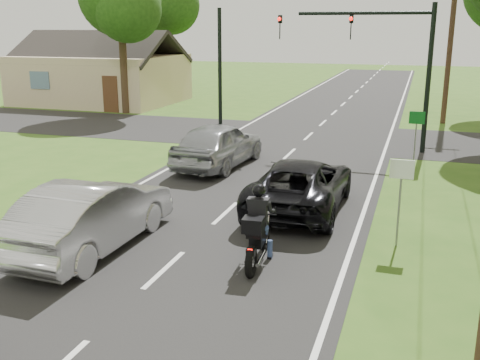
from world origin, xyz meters
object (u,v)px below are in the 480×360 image
sign_green (416,126)px  dark_suv (301,184)px  silver_suv (218,144)px  utility_pole_far (452,26)px  motorcycle_rider (258,233)px  silver_sedan (92,215)px  sign_white (401,182)px  traffic_signal (383,50)px

sign_green → dark_suv: bearing=-116.7°
silver_suv → utility_pole_far: utility_pole_far is taller
motorcycle_rider → silver_sedan: motorcycle_rider is taller
motorcycle_rider → sign_white: 3.63m
motorcycle_rider → utility_pole_far: bearing=74.0°
silver_sedan → utility_pole_far: utility_pole_far is taller
dark_suv → silver_suv: (-3.98, 4.03, 0.11)m
motorcycle_rider → silver_suv: (-3.88, 8.15, 0.13)m
silver_suv → sign_white: size_ratio=2.33×
silver_suv → sign_white: sign_white is taller
sign_white → dark_suv: bearing=143.3°
motorcycle_rider → sign_white: size_ratio=1.01×
silver_sedan → sign_green: bearing=-122.7°
dark_suv → silver_sedan: (-4.04, -4.43, 0.09)m
traffic_signal → sign_green: bearing=-62.6°
dark_suv → silver_sedan: size_ratio=1.05×
silver_suv → utility_pole_far: bearing=-117.9°
silver_suv → traffic_signal: 8.00m
utility_pole_far → sign_green: 11.63m
motorcycle_rider → sign_green: (3.07, 10.05, 0.87)m
utility_pole_far → sign_white: size_ratio=4.71×
silver_sedan → silver_suv: size_ratio=1.01×
dark_suv → silver_suv: size_ratio=1.06×
dark_suv → silver_sedan: silver_sedan is taller
silver_sedan → utility_pole_far: bearing=-109.9°
silver_sedan → silver_suv: (0.06, 8.46, 0.02)m
silver_sedan → traffic_signal: 14.81m
sign_white → sign_green: size_ratio=1.00×
dark_suv → sign_green: (2.98, 5.93, 0.86)m
silver_sedan → traffic_signal: (5.46, 13.37, 3.30)m
motorcycle_rider → traffic_signal: 13.58m
motorcycle_rider → utility_pole_far: size_ratio=0.21×
traffic_signal → sign_white: (1.36, -11.02, -2.54)m
traffic_signal → utility_pole_far: (2.86, 8.00, 0.95)m
sign_green → utility_pole_far: bearing=83.3°
dark_suv → sign_white: bearing=143.0°
silver_suv → sign_green: 7.25m
dark_suv → sign_green: size_ratio=2.47×
motorcycle_rider → sign_white: (2.87, 2.05, 0.87)m
utility_pole_far → silver_sedan: bearing=-111.3°
sign_white → sign_green: bearing=88.6°
silver_sedan → sign_green: size_ratio=2.35×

